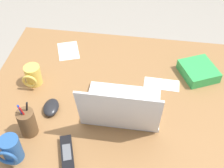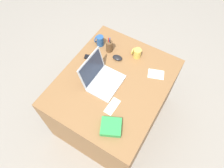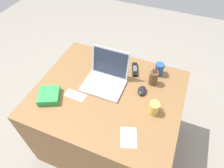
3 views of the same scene
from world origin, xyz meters
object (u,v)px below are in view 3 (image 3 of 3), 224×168
Objects in this scene: coffee_mug_white at (159,69)px; snack_bag at (49,95)px; coffee_mug_tall at (154,108)px; cordless_phone at (135,69)px; pen_holder at (153,78)px; laptop at (106,78)px; computer_mouse at (142,91)px.

snack_bag is (-0.70, -0.56, -0.03)m from coffee_mug_white.
coffee_mug_white is 1.14× the size of coffee_mug_tall.
coffee_mug_tall is 0.43m from cordless_phone.
pen_holder reaches higher than snack_bag.
laptop is 0.44m from coffee_mug_tall.
snack_bag is at bearing -134.27° from cordless_phone.
pen_holder is at bearing 61.46° from computer_mouse.
coffee_mug_white is at bearing 11.22° from cordless_phone.
coffee_mug_white is at bearing 38.58° from snack_bag.
cordless_phone is at bearing -168.78° from coffee_mug_white.
laptop is 0.45m from coffee_mug_white.
pen_holder is at bearing 32.52° from snack_bag.
computer_mouse is 0.61× the size of cordless_phone.
laptop reaches higher than coffee_mug_tall.
coffee_mug_white is at bearing 68.60° from computer_mouse.
snack_bag is (-0.76, -0.17, -0.02)m from coffee_mug_tall.
coffee_mug_white reaches higher than coffee_mug_tall.
computer_mouse is at bearing 2.41° from laptop.
pen_holder is at bearing 105.04° from coffee_mug_tall.
coffee_mug_white is (0.37, 0.26, 0.00)m from laptop.
snack_bag is at bearing -159.20° from computer_mouse.
laptop is 1.94× the size of pen_holder.
computer_mouse is at bearing 26.37° from snack_bag.
coffee_mug_white is 0.13m from pen_holder.
cordless_phone is 0.99× the size of snack_bag.
coffee_mug_white reaches higher than snack_bag.
coffee_mug_white reaches higher than cordless_phone.
laptop reaches higher than snack_bag.
coffee_mug_white is 0.69× the size of cordless_phone.
laptop reaches higher than coffee_mug_white.
cordless_phone is at bearing 45.73° from snack_bag.
laptop is at bearing -158.93° from pen_holder.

